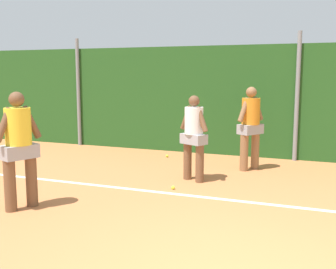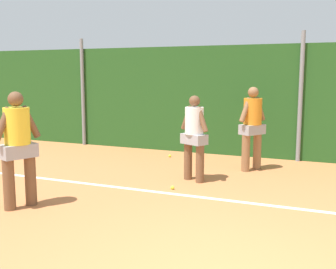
{
  "view_description": "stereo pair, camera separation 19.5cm",
  "coord_description": "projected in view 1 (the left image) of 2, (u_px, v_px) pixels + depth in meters",
  "views": [
    {
      "loc": [
        0.71,
        -3.65,
        2.02
      ],
      "look_at": [
        -2.0,
        3.31,
        0.92
      ],
      "focal_mm": 44.59,
      "sensor_mm": 36.0,
      "label": 1
    },
    {
      "loc": [
        0.89,
        -3.58,
        2.02
      ],
      "look_at": [
        -2.0,
        3.31,
        0.92
      ],
      "focal_mm": 44.59,
      "sensor_mm": 36.0,
      "label": 2
    }
  ],
  "objects": [
    {
      "name": "court_baseline_paint",
      "position": [
        275.0,
        205.0,
        6.45
      ],
      "size": [
        14.88,
        0.1,
        0.01
      ],
      "primitive_type": "cube",
      "color": "white",
      "rests_on": "ground_plane"
    },
    {
      "name": "player_backcourt_far",
      "position": [
        250.0,
        124.0,
        8.69
      ],
      "size": [
        0.53,
        0.64,
        1.75
      ],
      "rotation": [
        0.0,
        0.0,
        1.01
      ],
      "color": "#8C603D",
      "rests_on": "ground_plane"
    },
    {
      "name": "tennis_ball_5",
      "position": [
        26.0,
        155.0,
        10.19
      ],
      "size": [
        0.07,
        0.07,
        0.07
      ],
      "primitive_type": "sphere",
      "color": "#CCDB33",
      "rests_on": "ground_plane"
    },
    {
      "name": "player_foreground_near",
      "position": [
        19.0,
        144.0,
        6.16
      ],
      "size": [
        0.47,
        0.69,
        1.76
      ],
      "rotation": [
        0.0,
        0.0,
        4.32
      ],
      "color": "brown",
      "rests_on": "ground_plane"
    },
    {
      "name": "fence_post_center",
      "position": [
        297.0,
        97.0,
        9.55
      ],
      "size": [
        0.1,
        0.1,
        2.97
      ],
      "primitive_type": "cylinder",
      "color": "gray",
      "rests_on": "ground_plane"
    },
    {
      "name": "tennis_ball_4",
      "position": [
        173.0,
        188.0,
        7.32
      ],
      "size": [
        0.07,
        0.07,
        0.07
      ],
      "primitive_type": "sphere",
      "color": "#CCDB33",
      "rests_on": "ground_plane"
    },
    {
      "name": "hedge_fence_backdrop",
      "position": [
        297.0,
        102.0,
        9.73
      ],
      "size": [
        20.37,
        0.25,
        2.69
      ],
      "primitive_type": "cube",
      "color": "#23511E",
      "rests_on": "ground_plane"
    },
    {
      "name": "player_midcourt",
      "position": [
        194.0,
        133.0,
        7.8
      ],
      "size": [
        0.63,
        0.45,
        1.62
      ],
      "rotation": [
        0.0,
        0.0,
        2.7
      ],
      "color": "brown",
      "rests_on": "ground_plane"
    },
    {
      "name": "tennis_ball_8",
      "position": [
        167.0,
        156.0,
        10.12
      ],
      "size": [
        0.07,
        0.07,
        0.07
      ],
      "primitive_type": "sphere",
      "color": "#CCDB33",
      "rests_on": "ground_plane"
    },
    {
      "name": "ground_plane",
      "position": [
        267.0,
        223.0,
        5.69
      ],
      "size": [
        31.33,
        31.33,
        0.0
      ],
      "primitive_type": "plane",
      "color": "#C67542"
    },
    {
      "name": "fence_post_left",
      "position": [
        78.0,
        93.0,
        11.66
      ],
      "size": [
        0.1,
        0.1,
        2.97
      ],
      "primitive_type": "cylinder",
      "color": "gray",
      "rests_on": "ground_plane"
    }
  ]
}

